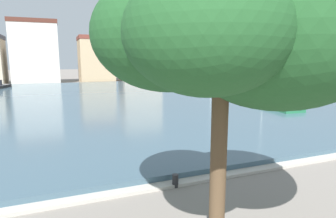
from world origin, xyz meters
name	(u,v)px	position (x,y,z in m)	size (l,w,h in m)	color
harbor_water	(86,99)	(0.00, 33.51, 0.17)	(88.35, 49.22, 0.34)	#3D5666
quay_edge_coping	(154,187)	(0.00, 8.65, 0.06)	(88.35, 0.50, 0.12)	#ADA89E
sailboat_white	(210,91)	(17.15, 34.46, 0.43)	(2.16, 6.88, 8.84)	white
sailboat_green	(261,104)	(15.80, 22.00, 0.37)	(2.76, 9.72, 7.59)	#236B42
shade_tree	(231,32)	(0.29, 4.40, 5.33)	(5.91, 5.33, 6.99)	brown
mooring_bollard	(175,181)	(0.79, 8.50, 0.25)	(0.24, 0.24, 0.50)	#232326
townhouse_corner_house	(35,52)	(-6.57, 60.90, 6.15)	(8.66, 5.56, 12.27)	beige
townhouse_tall_gabled	(96,59)	(5.06, 62.25, 4.82)	(7.03, 7.89, 9.60)	tan
townhouse_wide_warehouse	(139,51)	(15.19, 64.12, 6.83)	(8.99, 7.26, 13.62)	#C6B293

